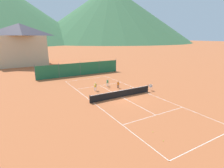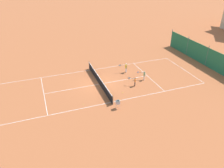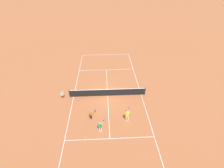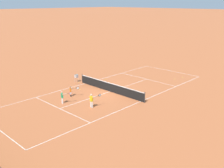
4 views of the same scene
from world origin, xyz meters
TOP-DOWN VIEW (x-y plane):
  - ground_plane at (0.00, 0.00)m, footprint 600.00×600.00m
  - court_line_markings at (0.00, 0.00)m, footprint 8.25×23.85m
  - tennis_net at (0.00, 0.00)m, footprint 9.18×0.08m
  - windscreen_fence_far at (-0.00, 15.50)m, footprint 17.28×0.08m
  - player_near_baseline at (-1.84, 4.19)m, footprint 0.49×1.04m
  - player_far_baseline at (0.84, 5.44)m, footprint 0.69×0.91m
  - player_near_service at (1.80, 3.73)m, footprint 0.77×0.78m
  - tennis_ball_by_net_right at (-2.78, -10.10)m, footprint 0.07×0.07m
  - tennis_ball_alley_right at (3.51, -2.82)m, footprint 0.07×0.07m
  - tennis_ball_far_corner at (4.81, 0.38)m, footprint 0.07×0.07m
  - tennis_ball_by_net_left at (2.21, 6.14)m, footprint 0.07×0.07m
  - tennis_ball_service_box at (2.79, 1.84)m, footprint 0.07×0.07m
  - tennis_ball_mid_court at (-2.56, -8.72)m, footprint 0.07×0.07m
  - ball_hopper at (5.31, 0.26)m, footprint 0.36×0.36m
  - alpine_chalet at (-8.95, 36.75)m, footprint 13.00×10.00m
  - mountain_west_ridge at (115.22, 205.36)m, footprint 217.48×217.48m

SIDE VIEW (x-z plane):
  - ground_plane at x=0.00m, z-range 0.00..0.00m
  - court_line_markings at x=0.00m, z-range 0.00..0.01m
  - tennis_ball_by_net_right at x=-2.78m, z-range 0.00..0.07m
  - tennis_ball_alley_right at x=3.51m, z-range 0.00..0.07m
  - tennis_ball_far_corner at x=4.81m, z-range 0.00..0.07m
  - tennis_ball_by_net_left at x=2.21m, z-range 0.00..0.07m
  - tennis_ball_service_box at x=2.79m, z-range 0.00..0.07m
  - tennis_ball_mid_court at x=-2.56m, z-range 0.00..0.07m
  - tennis_net at x=0.00m, z-range -0.03..1.03m
  - player_near_service at x=1.80m, z-range 0.10..1.20m
  - ball_hopper at x=5.31m, z-range 0.22..1.11m
  - player_far_baseline at x=0.84m, z-range 0.10..1.28m
  - player_near_baseline at x=-1.84m, z-range 0.11..1.39m
  - windscreen_fence_far at x=0.00m, z-range -0.14..2.76m
  - alpine_chalet at x=-8.95m, z-range 0.22..11.42m
  - mountain_west_ridge at x=115.22m, z-range 0.00..73.44m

